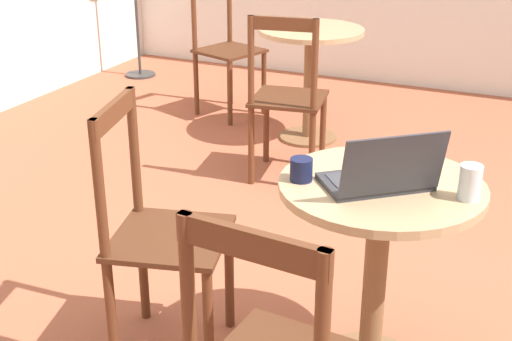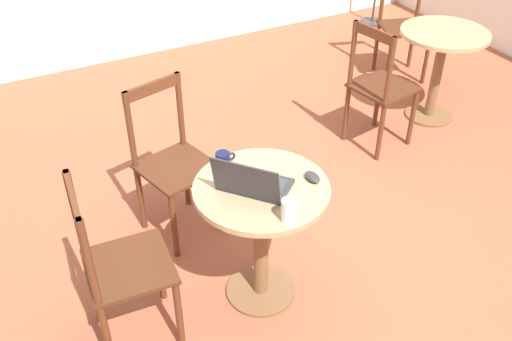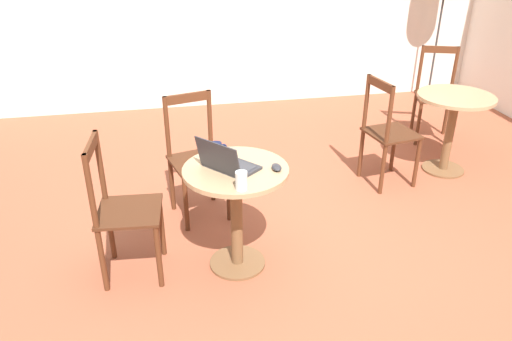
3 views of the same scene
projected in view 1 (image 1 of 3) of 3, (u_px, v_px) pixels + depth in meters
name	position (u px, v px, depth m)	size (l,w,h in m)	color
ground_plane	(376.00, 299.00, 2.99)	(16.00, 16.00, 0.00)	#9E5138
cafe_table_near	(378.00, 235.00, 2.37)	(0.67, 0.67, 0.74)	brown
cafe_table_mid	(310.00, 58.00, 4.55)	(0.67, 0.67, 0.74)	brown
chair_near_back	(158.00, 236.00, 2.51)	(0.48, 0.48, 0.96)	#562D19
chair_mid_back	(225.00, 49.00, 5.08)	(0.50, 0.50, 0.96)	#562D19
chair_mid_left	(287.00, 100.00, 3.97)	(0.46, 0.46, 0.96)	#562D19
laptop	(381.00, 176.00, 2.23)	(0.40, 0.41, 0.22)	#2D2D33
mouse	(420.00, 155.00, 2.47)	(0.06, 0.10, 0.03)	#2D2D33
mug	(302.00, 169.00, 2.30)	(0.11, 0.07, 0.08)	#141938
drinking_glass	(470.00, 182.00, 2.16)	(0.07, 0.07, 0.11)	silver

